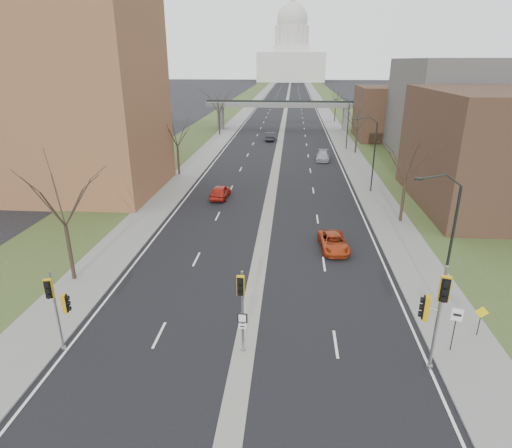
# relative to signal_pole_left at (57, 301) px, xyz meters

# --- Properties ---
(ground) EXTENTS (700.00, 700.00, 0.00)m
(ground) POSITION_rel_signal_pole_left_xyz_m (9.59, -0.20, -3.11)
(ground) COLOR black
(ground) RESTS_ON ground
(road_surface) EXTENTS (20.00, 600.00, 0.01)m
(road_surface) POSITION_rel_signal_pole_left_xyz_m (9.59, 149.80, -3.10)
(road_surface) COLOR black
(road_surface) RESTS_ON ground
(median_strip) EXTENTS (1.20, 600.00, 0.02)m
(median_strip) POSITION_rel_signal_pole_left_xyz_m (9.59, 149.80, -3.11)
(median_strip) COLOR gray
(median_strip) RESTS_ON ground
(sidewalk_right) EXTENTS (4.00, 600.00, 0.12)m
(sidewalk_right) POSITION_rel_signal_pole_left_xyz_m (21.59, 149.80, -3.05)
(sidewalk_right) COLOR gray
(sidewalk_right) RESTS_ON ground
(sidewalk_left) EXTENTS (4.00, 600.00, 0.12)m
(sidewalk_left) POSITION_rel_signal_pole_left_xyz_m (-2.41, 149.80, -3.05)
(sidewalk_left) COLOR gray
(sidewalk_left) RESTS_ON ground
(grass_verge_right) EXTENTS (8.00, 600.00, 0.10)m
(grass_verge_right) POSITION_rel_signal_pole_left_xyz_m (27.59, 149.80, -3.06)
(grass_verge_right) COLOR #2F431F
(grass_verge_right) RESTS_ON ground
(grass_verge_left) EXTENTS (8.00, 600.00, 0.10)m
(grass_verge_left) POSITION_rel_signal_pole_left_xyz_m (-8.41, 149.80, -3.06)
(grass_verge_left) COLOR #2F431F
(grass_verge_left) RESTS_ON ground
(apartment_building) EXTENTS (25.00, 16.00, 22.00)m
(apartment_building) POSITION_rel_signal_pole_left_xyz_m (-16.41, 29.80, 7.89)
(apartment_building) COLOR #9A623D
(apartment_building) RESTS_ON ground
(commercial_block_near) EXTENTS (16.00, 20.00, 12.00)m
(commercial_block_near) POSITION_rel_signal_pole_left_xyz_m (33.59, 27.80, 2.89)
(commercial_block_near) COLOR #493022
(commercial_block_near) RESTS_ON ground
(commercial_block_mid) EXTENTS (18.00, 22.00, 15.00)m
(commercial_block_mid) POSITION_rel_signal_pole_left_xyz_m (37.59, 51.80, 4.39)
(commercial_block_mid) COLOR #55534E
(commercial_block_mid) RESTS_ON ground
(commercial_block_far) EXTENTS (14.00, 14.00, 10.00)m
(commercial_block_far) POSITION_rel_signal_pole_left_xyz_m (31.59, 69.80, 1.89)
(commercial_block_far) COLOR #493022
(commercial_block_far) RESTS_ON ground
(pedestrian_bridge) EXTENTS (34.00, 3.00, 6.45)m
(pedestrian_bridge) POSITION_rel_signal_pole_left_xyz_m (9.59, 79.80, 1.74)
(pedestrian_bridge) COLOR slate
(pedestrian_bridge) RESTS_ON ground
(capitol) EXTENTS (48.00, 42.00, 55.75)m
(capitol) POSITION_rel_signal_pole_left_xyz_m (9.59, 319.80, 15.49)
(capitol) COLOR beige
(capitol) RESTS_ON ground
(streetlight_near) EXTENTS (2.61, 0.20, 8.70)m
(streetlight_near) POSITION_rel_signal_pole_left_xyz_m (20.58, 5.80, 3.84)
(streetlight_near) COLOR black
(streetlight_near) RESTS_ON sidewalk_right
(streetlight_mid) EXTENTS (2.61, 0.20, 8.70)m
(streetlight_mid) POSITION_rel_signal_pole_left_xyz_m (20.58, 31.80, 3.84)
(streetlight_mid) COLOR black
(streetlight_mid) RESTS_ON sidewalk_right
(streetlight_far) EXTENTS (2.61, 0.20, 8.70)m
(streetlight_far) POSITION_rel_signal_pole_left_xyz_m (20.58, 57.80, 3.84)
(streetlight_far) COLOR black
(streetlight_far) RESTS_ON sidewalk_right
(tree_left_a) EXTENTS (7.20, 7.20, 9.40)m
(tree_left_a) POSITION_rel_signal_pole_left_xyz_m (-3.41, 7.80, 3.53)
(tree_left_a) COLOR #382B21
(tree_left_a) RESTS_ON sidewalk_left
(tree_left_b) EXTENTS (6.75, 6.75, 8.81)m
(tree_left_b) POSITION_rel_signal_pole_left_xyz_m (-3.41, 37.80, 3.12)
(tree_left_b) COLOR #382B21
(tree_left_b) RESTS_ON sidewalk_left
(tree_left_c) EXTENTS (7.65, 7.65, 9.99)m
(tree_left_c) POSITION_rel_signal_pole_left_xyz_m (-3.41, 71.80, 3.93)
(tree_left_c) COLOR #382B21
(tree_left_c) RESTS_ON sidewalk_left
(tree_right_a) EXTENTS (7.20, 7.20, 9.40)m
(tree_right_a) POSITION_rel_signal_pole_left_xyz_m (22.59, 21.80, 3.53)
(tree_right_a) COLOR #382B21
(tree_right_a) RESTS_ON sidewalk_right
(tree_right_b) EXTENTS (6.30, 6.30, 8.22)m
(tree_right_b) POSITION_rel_signal_pole_left_xyz_m (22.59, 54.80, 2.71)
(tree_right_b) COLOR #382B21
(tree_right_b) RESTS_ON sidewalk_right
(tree_right_c) EXTENTS (7.65, 7.65, 9.99)m
(tree_right_c) POSITION_rel_signal_pole_left_xyz_m (22.59, 94.80, 3.93)
(tree_right_c) COLOR #382B21
(tree_right_c) RESTS_ON sidewalk_right
(signal_pole_left) EXTENTS (0.79, 1.01, 4.75)m
(signal_pole_left) POSITION_rel_signal_pole_left_xyz_m (0.00, 0.00, 0.00)
(signal_pole_left) COLOR gray
(signal_pole_left) RESTS_ON ground
(signal_pole_median) EXTENTS (0.55, 0.78, 4.80)m
(signal_pole_median) POSITION_rel_signal_pole_left_xyz_m (9.52, 0.58, 0.24)
(signal_pole_median) COLOR gray
(signal_pole_median) RESTS_ON ground
(signal_pole_right) EXTENTS (0.98, 1.24, 5.83)m
(signal_pole_right) POSITION_rel_signal_pole_left_xyz_m (18.89, 0.03, 0.71)
(signal_pole_right) COLOR gray
(signal_pole_right) RESTS_ON ground
(speed_limit_sign) EXTENTS (0.54, 0.18, 2.58)m
(speed_limit_sign) POSITION_rel_signal_pole_left_xyz_m (20.67, 1.66, -1.22)
(speed_limit_sign) COLOR black
(speed_limit_sign) RESTS_ON sidewalk_right
(warning_sign) EXTENTS (0.73, 0.11, 1.87)m
(warning_sign) POSITION_rel_signal_pole_left_xyz_m (22.65, 3.20, -1.77)
(warning_sign) COLOR black
(warning_sign) RESTS_ON sidewalk_right
(car_left_near) EXTENTS (2.05, 4.59, 1.53)m
(car_left_near) POSITION_rel_signal_pole_left_xyz_m (3.89, 27.94, -2.34)
(car_left_near) COLOR #A81E13
(car_left_near) RESTS_ON ground
(car_left_far) EXTENTS (1.67, 4.77, 1.57)m
(car_left_far) POSITION_rel_signal_pole_left_xyz_m (7.59, 65.82, -2.32)
(car_left_far) COLOR black
(car_left_far) RESTS_ON ground
(car_right_near) EXTENTS (2.56, 4.85, 1.30)m
(car_right_near) POSITION_rel_signal_pole_left_xyz_m (15.53, 14.65, -2.46)
(car_right_near) COLOR #A53211
(car_right_near) RESTS_ON ground
(car_right_mid) EXTENTS (2.35, 4.98, 1.40)m
(car_right_mid) POSITION_rel_signal_pole_left_xyz_m (16.76, 48.73, -2.41)
(car_right_mid) COLOR #9B9BA2
(car_right_mid) RESTS_ON ground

